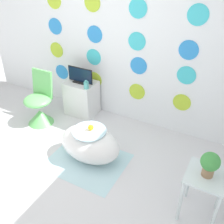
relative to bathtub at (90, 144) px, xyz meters
The scene contains 11 objects.
ground_plane 0.81m from the bathtub, 107.17° to the right, with size 12.00×12.00×0.00m, color silver.
wall_back_dotted 1.57m from the bathtub, 101.46° to the left, with size 5.08×0.05×2.60m.
rug 0.25m from the bathtub, 90.56° to the right, with size 0.99×0.82×0.01m.
bathtub is the anchor object (origin of this frame).
rubber_duck 0.27m from the bathtub, ahead, with size 0.07×0.08×0.09m.
chair 1.20m from the bathtub, 163.47° to the left, with size 0.42×0.42×0.84m.
tv_cabinet 1.15m from the bathtub, 129.04° to the left, with size 0.49×0.38×0.57m.
tv 1.23m from the bathtub, 128.99° to the left, with size 0.44×0.12×0.25m.
vase 1.01m from the bathtub, 124.78° to the left, with size 0.07×0.07×0.13m.
side_table 1.48m from the bathtub, ahead, with size 0.38×0.39×0.57m.
potted_plant_left 1.55m from the bathtub, ahead, with size 0.18×0.18×0.26m.
Camera 1 is at (1.73, -1.44, 2.41)m, focal length 42.00 mm.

